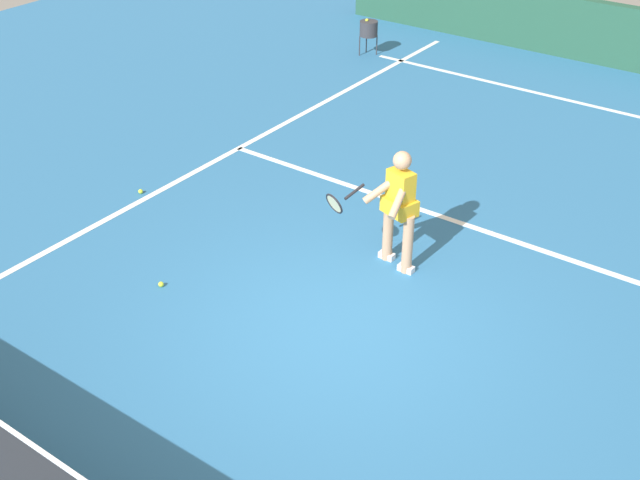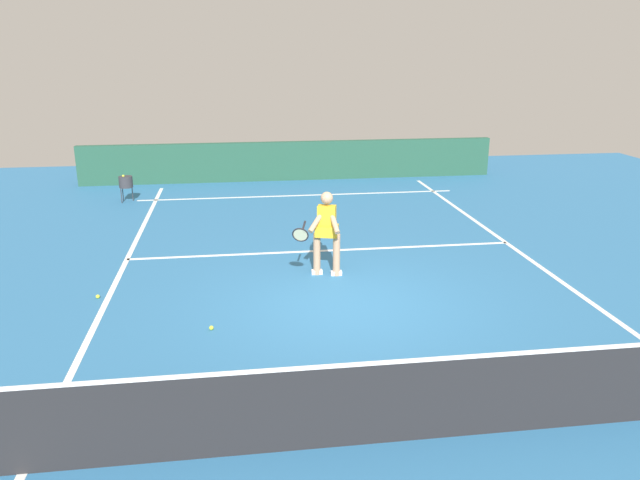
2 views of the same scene
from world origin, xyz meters
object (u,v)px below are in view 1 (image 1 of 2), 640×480
Objects in this scene: tennis_ball_mid at (161,284)px; ball_hopper at (369,29)px; tennis_player at (397,206)px; tennis_ball_near at (141,191)px.

tennis_ball_mid is 8.67m from ball_hopper.
tennis_ball_mid is (2.01, 2.03, -0.81)m from tennis_player.
ball_hopper is (4.47, -6.27, -0.30)m from tennis_player.
tennis_player is at bearing 125.52° from ball_hopper.
tennis_player reaches higher than tennis_ball_mid.
tennis_player is 2.09× the size of ball_hopper.
tennis_ball_mid is at bearing 142.25° from tennis_ball_near.
ball_hopper is (0.57, -6.82, 0.51)m from tennis_ball_near.
tennis_player is at bearing -171.90° from tennis_ball_near.
tennis_player is 23.48× the size of tennis_ball_near.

